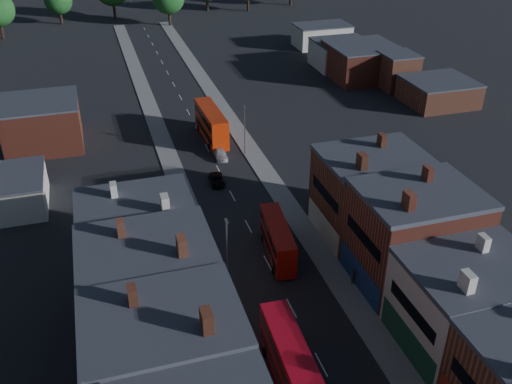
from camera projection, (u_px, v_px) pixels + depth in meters
pavement_west at (183, 195)px, 78.72m from camera, size 3.00×200.00×0.12m
pavement_east at (272, 182)px, 81.97m from camera, size 3.00×200.00×0.12m
lamp_post_2 at (227, 247)px, 60.14m from camera, size 0.25×0.70×8.12m
lamp_post_3 at (245, 127)px, 87.62m from camera, size 0.25×0.70×8.12m
bus_0 at (291, 363)px, 49.00m from camera, size 3.12×11.18×4.79m
bus_1 at (278, 239)px, 65.55m from camera, size 3.34×10.11×4.28m
bus_2 at (211, 124)px, 93.48m from camera, size 3.31×12.20×5.24m
car_2 at (217, 180)px, 81.51m from camera, size 2.25×4.38×1.18m
car_3 at (220, 154)px, 88.63m from camera, size 1.99×4.54×1.30m
ped_3 at (353, 276)px, 61.81m from camera, size 0.75×1.10×1.72m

